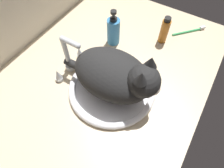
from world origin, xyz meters
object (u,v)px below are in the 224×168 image
Objects in this scene: cat at (117,76)px; sink_basin at (112,88)px; amber_bottle at (164,31)px; toothbrush at (190,31)px; faucet at (69,58)px; soap_pump_bottle at (113,31)px.

sink_basin is at bearing 90.22° from cat.
toothbrush is (13.00, -9.39, -5.70)cm from amber_bottle.
cat is at bearing 173.88° from amber_bottle.
cat is (0.01, -22.55, 3.79)cm from faucet.
cat is 51.83cm from toothbrush.
cat is 36.54cm from amber_bottle.
soap_pump_bottle reaches higher than sink_basin.
faucet is 61.08cm from toothbrush.
sink_basin is 2.59× the size of amber_bottle.
sink_basin is 36.93cm from amber_bottle.
faucet is 0.45× the size of cat.
amber_bottle is at bearing 144.17° from toothbrush.
toothbrush is at bearing -48.56° from soap_pump_bottle.
faucet is at bearing 163.81° from soap_pump_bottle.
sink_basin is 51.43cm from toothbrush.
sink_basin is 1.89× the size of faucet.
sink_basin is at bearing -149.97° from soap_pump_bottle.
faucet reaches higher than amber_bottle.
amber_bottle reaches higher than sink_basin.
faucet is (-0.00, 20.38, 5.97)cm from sink_basin.
cat reaches higher than faucet.
faucet is 1.37× the size of amber_bottle.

